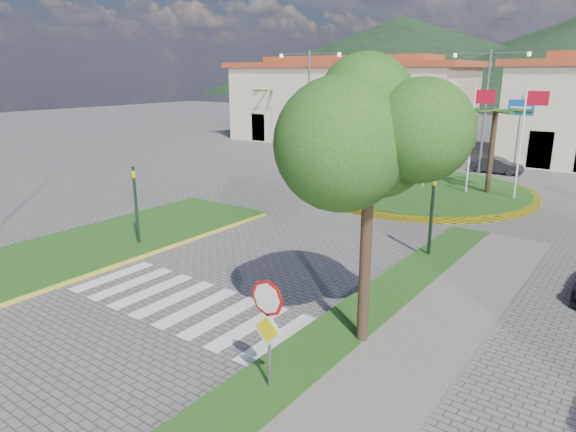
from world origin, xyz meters
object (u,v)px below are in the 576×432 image
Objects in this scene: deciduous_tree at (370,140)px; white_van at (346,139)px; stop_sign at (268,318)px; roundabout_island at (419,189)px; car_dark_a at (409,157)px; car_dark_b at (497,165)px.

white_van is (-18.54, 31.36, -4.60)m from deciduous_tree.
roundabout_island is at bearing 103.73° from stop_sign.
white_van is at bearing 117.55° from stop_sign.
deciduous_tree is at bearing -169.88° from white_van.
stop_sign is 29.47m from car_dark_a.
deciduous_tree is 2.05× the size of car_dark_b.
roundabout_island reaches higher than stop_sign.
stop_sign is at bearing -172.93° from white_van.
car_dark_a is (-9.01, 28.04, -1.17)m from stop_sign.
roundabout_island is at bearing -177.70° from car_dark_a.
stop_sign reaches higher than car_dark_b.
roundabout_island is 18.55m from deciduous_tree.
roundabout_island is 20.69m from stop_sign.
car_dark_a is (8.93, -6.36, 0.04)m from white_van.
car_dark_b is at bearing 76.82° from roundabout_island.
roundabout_island is 4.79× the size of stop_sign.
car_dark_a is 6.13m from car_dark_b.
stop_sign is 0.39× the size of deciduous_tree.
deciduous_tree is 36.72m from white_van.
roundabout_island is at bearing 165.99° from car_dark_b.
stop_sign reaches higher than car_dark_a.
white_van is (-17.94, 34.40, -1.21)m from stop_sign.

